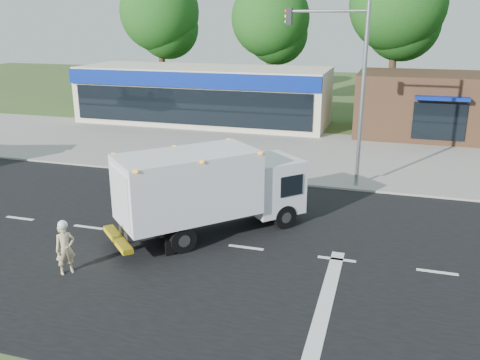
{
  "coord_description": "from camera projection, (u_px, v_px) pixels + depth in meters",
  "views": [
    {
      "loc": [
        4.26,
        -14.85,
        7.29
      ],
      "look_at": [
        -0.81,
        1.98,
        1.7
      ],
      "focal_mm": 38.0,
      "sensor_mm": 36.0,
      "label": 1
    }
  ],
  "objects": [
    {
      "name": "retail_strip_mall",
      "position": [
        203.0,
        95.0,
        36.97
      ],
      "size": [
        18.0,
        6.2,
        4.0
      ],
      "color": "beige",
      "rests_on": "ground"
    },
    {
      "name": "brown_storefront",
      "position": [
        437.0,
        105.0,
        32.63
      ],
      "size": [
        10.0,
        6.7,
        4.0
      ],
      "color": "#382316",
      "rests_on": "ground"
    },
    {
      "name": "ground",
      "position": [
        246.0,
        248.0,
        16.93
      ],
      "size": [
        120.0,
        120.0,
        0.0
      ],
      "primitive_type": "plane",
      "color": "#385123",
      "rests_on": "ground"
    },
    {
      "name": "traffic_signal_pole",
      "position": [
        348.0,
        77.0,
        21.72
      ],
      "size": [
        3.51,
        0.25,
        8.0
      ],
      "color": "gray",
      "rests_on": "ground"
    },
    {
      "name": "emergency_worker",
      "position": [
        65.0,
        247.0,
        15.01
      ],
      "size": [
        0.66,
        0.69,
        1.7
      ],
      "rotation": [
        0.0,
        0.0,
        0.9
      ],
      "color": "tan",
      "rests_on": "ground"
    },
    {
      "name": "ems_box_truck",
      "position": [
        208.0,
        186.0,
        17.51
      ],
      "size": [
        6.33,
        6.48,
        3.07
      ],
      "rotation": [
        0.0,
        0.0,
        0.81
      ],
      "color": "black",
      "rests_on": "ground"
    },
    {
      "name": "background_trees",
      "position": [
        334.0,
        18.0,
        40.62
      ],
      "size": [
        36.77,
        7.39,
        12.1
      ],
      "color": "#332114",
      "rests_on": "ground"
    },
    {
      "name": "road_asphalt",
      "position": [
        246.0,
        248.0,
        16.93
      ],
      "size": [
        60.0,
        14.0,
        0.02
      ],
      "primitive_type": "cube",
      "color": "black",
      "rests_on": "ground"
    },
    {
      "name": "lane_markings",
      "position": [
        277.0,
        271.0,
        15.32
      ],
      "size": [
        55.2,
        7.0,
        0.01
      ],
      "color": "silver",
      "rests_on": "road_asphalt"
    },
    {
      "name": "parking_apron",
      "position": [
        312.0,
        149.0,
        29.7
      ],
      "size": [
        60.0,
        9.0,
        0.02
      ],
      "primitive_type": "cube",
      "color": "gray",
      "rests_on": "ground"
    },
    {
      "name": "sidewalk",
      "position": [
        293.0,
        176.0,
        24.39
      ],
      "size": [
        60.0,
        2.4,
        0.12
      ],
      "primitive_type": "cube",
      "color": "gray",
      "rests_on": "ground"
    }
  ]
}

